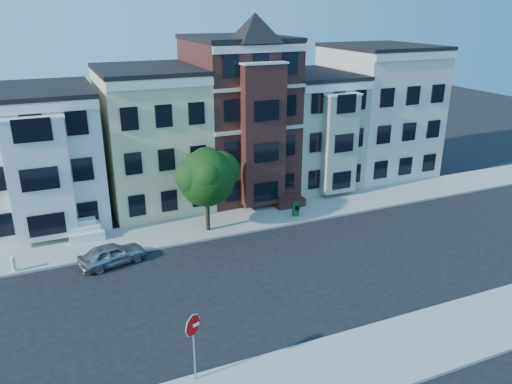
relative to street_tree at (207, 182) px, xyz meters
name	(u,v)px	position (x,y,z in m)	size (l,w,h in m)	color
ground	(329,265)	(5.06, -7.28, -3.61)	(120.00, 120.00, 0.00)	black
far_sidewalk	(271,215)	(5.06, 0.72, -3.54)	(60.00, 4.00, 0.15)	#9E9B93
near_sidewalk	(421,343)	(5.06, -15.28, -3.54)	(60.00, 4.00, 0.15)	#9E9B93
house_white	(38,157)	(-9.94, 7.22, 0.89)	(8.00, 9.00, 9.00)	white
house_yellow	(152,139)	(-1.94, 7.22, 1.39)	(7.00, 9.00, 10.00)	beige
house_brown	(238,118)	(5.06, 7.22, 2.39)	(7.00, 9.00, 12.00)	#421E18
house_green	(309,129)	(11.56, 7.22, 0.89)	(6.00, 9.00, 9.00)	#A2B398
house_cream	(377,111)	(18.56, 7.22, 1.89)	(8.00, 9.00, 11.00)	silver
street_tree	(207,182)	(0.00, 0.00, 0.00)	(5.96, 5.96, 6.93)	#194511
parked_car	(112,254)	(-6.63, -2.08, -2.96)	(1.56, 3.87, 1.32)	#A1A5AA
newspaper_box	(296,209)	(6.60, -0.14, -2.96)	(0.45, 0.40, 1.01)	#1A4F29
fire_hydrant	(14,265)	(-11.94, -0.98, -3.10)	(0.26, 0.26, 0.73)	silver
stop_sign	(194,344)	(-5.01, -13.58, -1.74)	(0.95, 0.13, 3.45)	#B90003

